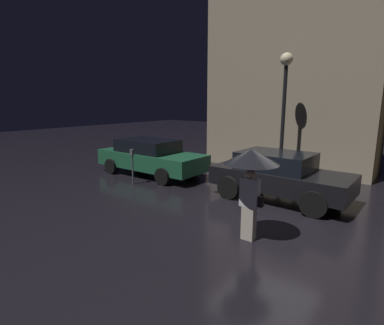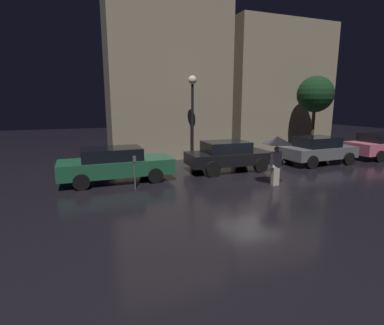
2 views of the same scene
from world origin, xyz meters
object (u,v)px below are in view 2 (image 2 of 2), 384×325
at_px(parked_car_grey, 318,150).
at_px(parking_meter, 135,169).
at_px(parked_car_pink, 383,145).
at_px(parked_car_black, 228,155).
at_px(street_lamp_near, 192,101).
at_px(parked_car_green, 115,164).
at_px(pedestrian_with_umbrella, 277,145).

bearing_deg(parked_car_grey, parking_meter, -174.07).
bearing_deg(parked_car_pink, parked_car_grey, 179.16).
distance_m(parked_car_black, street_lamp_near, 3.73).
distance_m(parked_car_green, parking_meter, 1.55).
relative_size(parked_car_grey, pedestrian_with_umbrella, 2.02).
relative_size(parked_car_black, street_lamp_near, 0.88).
relative_size(parked_car_green, parked_car_pink, 1.00).
bearing_deg(parked_car_pink, parked_car_black, 177.97).
xyz_separation_m(parking_meter, street_lamp_near, (3.94, 4.05, 2.60)).
distance_m(parked_car_green, parked_car_pink, 15.77).
bearing_deg(street_lamp_near, pedestrian_with_umbrella, -75.47).
bearing_deg(parked_car_black, parked_car_pink, 0.91).
height_order(parked_car_pink, pedestrian_with_umbrella, pedestrian_with_umbrella).
bearing_deg(parked_car_grey, street_lamp_near, 155.10).
xyz_separation_m(parked_car_pink, pedestrian_with_umbrella, (-9.84, -2.83, 0.86)).
height_order(parked_car_black, parked_car_pink, parked_car_pink).
bearing_deg(parked_car_black, pedestrian_with_umbrella, -77.74).
bearing_deg(street_lamp_near, parked_car_green, -149.94).
bearing_deg(parked_car_black, parked_car_green, -176.77).
height_order(parked_car_green, parked_car_pink, parked_car_pink).
height_order(parked_car_pink, street_lamp_near, street_lamp_near).
xyz_separation_m(pedestrian_with_umbrella, parking_meter, (-5.38, 1.51, -0.85)).
distance_m(pedestrian_with_umbrella, street_lamp_near, 6.00).
bearing_deg(parked_car_green, parking_meter, -69.34).
relative_size(parked_car_black, parked_car_grey, 1.02).
bearing_deg(parking_meter, parked_car_black, 17.80).
xyz_separation_m(parked_car_grey, street_lamp_near, (-6.27, 2.72, 2.62)).
bearing_deg(parking_meter, pedestrian_with_umbrella, -15.66).
height_order(pedestrian_with_umbrella, street_lamp_near, street_lamp_near).
xyz_separation_m(parked_car_pink, parking_meter, (-15.22, -1.33, 0.01)).
distance_m(parked_car_grey, parking_meter, 10.30).
bearing_deg(parked_car_pink, street_lamp_near, 165.66).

